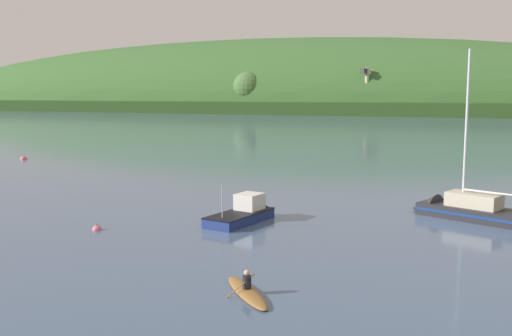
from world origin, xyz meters
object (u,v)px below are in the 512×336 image
object	(u,v)px
fishing_boat_moored	(245,215)
canoe_with_paddler	(247,292)
sailboat_near_mooring	(462,212)
mooring_buoy_midchannel	(97,230)
mooring_buoy_off_fishing_boat	(24,159)
dockside_crane	(367,93)

from	to	relation	value
fishing_boat_moored	canoe_with_paddler	bearing A→B (deg)	-145.97
sailboat_near_mooring	mooring_buoy_midchannel	distance (m)	20.83
fishing_boat_moored	canoe_with_paddler	size ratio (longest dim) A/B	1.56
canoe_with_paddler	mooring_buoy_off_fishing_boat	xyz separation A→B (m)	(-39.20, 30.83, -0.10)
sailboat_near_mooring	mooring_buoy_midchannel	bearing A→B (deg)	53.61
mooring_buoy_off_fishing_boat	fishing_boat_moored	bearing A→B (deg)	-29.66
canoe_with_paddler	mooring_buoy_off_fishing_boat	distance (m)	49.88
sailboat_near_mooring	mooring_buoy_off_fishing_boat	distance (m)	48.30
canoe_with_paddler	mooring_buoy_midchannel	xyz separation A→B (m)	(-11.18, 6.25, -0.10)
canoe_with_paddler	mooring_buoy_midchannel	bearing A→B (deg)	-160.29
sailboat_near_mooring	mooring_buoy_off_fishing_boat	bearing A→B (deg)	6.80
sailboat_near_mooring	fishing_boat_moored	bearing A→B (deg)	48.93
dockside_crane	sailboat_near_mooring	bearing A→B (deg)	-132.47
fishing_boat_moored	canoe_with_paddler	xyz separation A→B (m)	(4.65, -11.15, -0.21)
dockside_crane	sailboat_near_mooring	xyz separation A→B (m)	(35.92, -166.59, -7.17)
dockside_crane	sailboat_near_mooring	world-z (taller)	dockside_crane
canoe_with_paddler	mooring_buoy_midchannel	size ratio (longest dim) A/B	5.71
dockside_crane	mooring_buoy_off_fishing_boat	world-z (taller)	dockside_crane
mooring_buoy_midchannel	mooring_buoy_off_fishing_boat	size ratio (longest dim) A/B	0.73
dockside_crane	fishing_boat_moored	xyz separation A→B (m)	(24.34, -171.96, -7.17)
fishing_boat_moored	mooring_buoy_off_fishing_boat	world-z (taller)	fishing_boat_moored
sailboat_near_mooring	mooring_buoy_midchannel	world-z (taller)	sailboat_near_mooring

